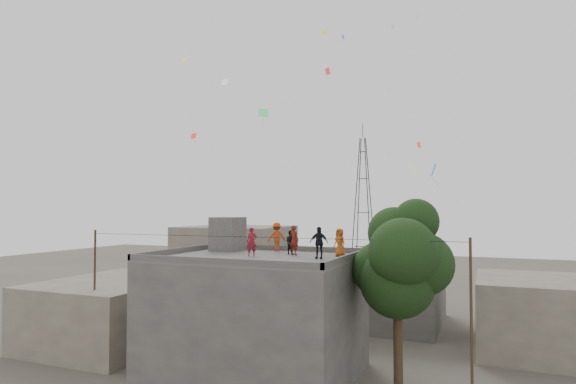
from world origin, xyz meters
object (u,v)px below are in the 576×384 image
person_dark_adult (319,243)px  transmission_tower (363,205)px  tree (401,261)px  stair_head_box (228,234)px  person_red_adult (294,240)px

person_dark_adult → transmission_tower: bearing=95.6°
tree → transmission_tower: (-11.37, 39.40, 2.97)m
stair_head_box → person_red_adult: (4.65, -0.96, -0.19)m
tree → person_dark_adult: size_ratio=5.67×
tree → transmission_tower: 41.12m
tree → person_red_adult: 6.06m
transmission_tower → tree: bearing=-73.9°
tree → transmission_tower: size_ratio=0.45×
stair_head_box → transmission_tower: 37.46m
stair_head_box → person_red_adult: size_ratio=1.24×
tree → person_dark_adult: bearing=-176.1°
transmission_tower → person_red_adult: bearing=-81.9°
stair_head_box → transmission_tower: transmission_tower is taller
person_dark_adult → person_red_adult: bearing=139.8°
person_red_adult → person_dark_adult: size_ratio=1.00×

